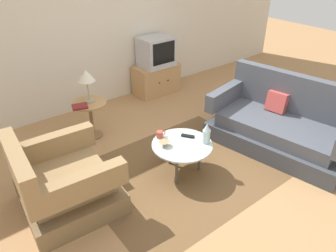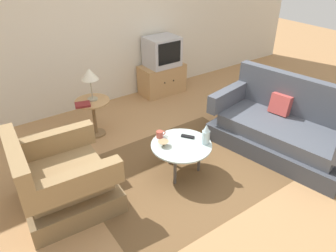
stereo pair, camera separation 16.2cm
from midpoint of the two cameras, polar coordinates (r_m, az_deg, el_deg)
name	(u,v)px [view 2 (the right image)]	position (r m, az deg, el deg)	size (l,w,h in m)	color
ground_plane	(193,170)	(4.08, 5.54, -7.89)	(16.00, 16.00, 0.00)	#AD7F51
back_wall	(97,23)	(5.43, -11.57, 17.56)	(9.00, 0.12, 2.70)	beige
area_rug	(181,172)	(4.04, 3.42, -8.13)	(2.29, 1.84, 0.00)	brown
armchair	(61,182)	(3.59, -17.25, -9.43)	(1.01, 1.02, 0.87)	brown
couch	(283,129)	(4.58, 20.80, -0.55)	(1.23, 1.96, 0.96)	#3E424B
coffee_table	(181,147)	(3.82, 3.60, -3.76)	(0.73, 0.73, 0.41)	#B2C6C1
side_table	(93,110)	(4.67, -12.16, 2.75)	(0.48, 0.48, 0.55)	tan
tv_stand	(162,79)	(5.96, -0.29, 8.36)	(0.81, 0.47, 0.53)	tan
television	(162,51)	(5.77, -0.24, 13.11)	(0.57, 0.46, 0.51)	#B7B7BC
table_lamp	(90,75)	(4.48, -12.77, 8.78)	(0.24, 0.24, 0.46)	#9E937A
vase	(206,135)	(3.78, 7.99, -1.55)	(0.09, 0.09, 0.26)	silver
mug	(160,134)	(3.90, -0.26, -1.49)	(0.13, 0.08, 0.09)	#B74C3D
bowl	(163,144)	(3.75, 0.40, -3.15)	(0.13, 0.13, 0.06)	tan
tv_remote_dark	(188,137)	(3.93, 4.69, -1.89)	(0.13, 0.16, 0.02)	black
book	(83,105)	(4.48, -13.94, 3.70)	(0.24, 0.21, 0.03)	maroon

